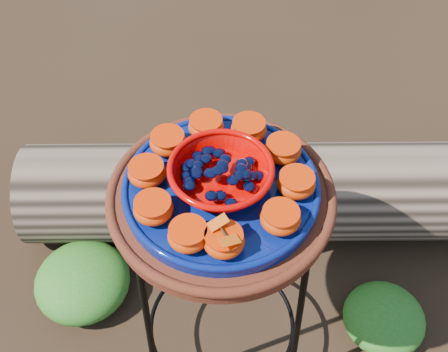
{
  "coord_description": "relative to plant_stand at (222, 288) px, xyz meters",
  "views": [
    {
      "loc": [
        -0.03,
        -0.7,
        1.61
      ],
      "look_at": [
        0.01,
        0.0,
        0.79
      ],
      "focal_mm": 45.0,
      "sensor_mm": 36.0,
      "label": 1
    }
  ],
  "objects": [
    {
      "name": "ground",
      "position": [
        0.0,
        0.0,
        -0.35
      ],
      "size": [
        60.0,
        60.0,
        0.0
      ],
      "primitive_type": "plane",
      "color": "#2F2215"
    },
    {
      "name": "plant_stand",
      "position": [
        0.0,
        0.0,
        0.0
      ],
      "size": [
        0.44,
        0.44,
        0.7
      ],
      "primitive_type": null,
      "color": "black",
      "rests_on": "ground"
    },
    {
      "name": "terracotta_saucer",
      "position": [
        0.0,
        0.0,
        0.37
      ],
      "size": [
        0.45,
        0.45,
        0.04
      ],
      "primitive_type": "cylinder",
      "color": "#3E1008",
      "rests_on": "plant_stand"
    },
    {
      "name": "cobalt_plate",
      "position": [
        0.0,
        0.0,
        0.4
      ],
      "size": [
        0.39,
        0.39,
        0.03
      ],
      "primitive_type": "cylinder",
      "color": "#040D56",
      "rests_on": "terracotta_saucer"
    },
    {
      "name": "red_bowl",
      "position": [
        0.0,
        0.0,
        0.44
      ],
      "size": [
        0.19,
        0.19,
        0.05
      ],
      "primitive_type": null,
      "color": "#C80200",
      "rests_on": "cobalt_plate"
    },
    {
      "name": "glass_gems",
      "position": [
        0.0,
        0.0,
        0.48
      ],
      "size": [
        0.15,
        0.15,
        0.03
      ],
      "primitive_type": null,
      "color": "black",
      "rests_on": "red_bowl"
    },
    {
      "name": "orange_half_0",
      "position": [
        -0.0,
        -0.14,
        0.43
      ],
      "size": [
        0.08,
        0.08,
        0.04
      ],
      "primitive_type": "ellipsoid",
      "color": "#B72108",
      "rests_on": "cobalt_plate"
    },
    {
      "name": "orange_half_1",
      "position": [
        0.1,
        -0.1,
        0.43
      ],
      "size": [
        0.08,
        0.08,
        0.04
      ],
      "primitive_type": "ellipsoid",
      "color": "#B72108",
      "rests_on": "cobalt_plate"
    },
    {
      "name": "orange_half_2",
      "position": [
        0.14,
        -0.02,
        0.43
      ],
      "size": [
        0.08,
        0.08,
        0.04
      ],
      "primitive_type": "ellipsoid",
      "color": "#B72108",
      "rests_on": "cobalt_plate"
    },
    {
      "name": "orange_half_3",
      "position": [
        0.13,
        0.07,
        0.43
      ],
      "size": [
        0.08,
        0.08,
        0.04
      ],
      "primitive_type": "ellipsoid",
      "color": "#B72108",
      "rests_on": "cobalt_plate"
    },
    {
      "name": "orange_half_4",
      "position": [
        0.07,
        0.13,
        0.43
      ],
      "size": [
        0.08,
        0.08,
        0.04
      ],
      "primitive_type": "ellipsoid",
      "color": "#B72108",
      "rests_on": "cobalt_plate"
    },
    {
      "name": "orange_half_5",
      "position": [
        -0.02,
        0.14,
        0.43
      ],
      "size": [
        0.08,
        0.08,
        0.04
      ],
      "primitive_type": "ellipsoid",
      "color": "#B72108",
      "rests_on": "cobalt_plate"
    },
    {
      "name": "orange_half_6",
      "position": [
        -0.1,
        0.1,
        0.43
      ],
      "size": [
        0.08,
        0.08,
        0.04
      ],
      "primitive_type": "ellipsoid",
      "color": "#B72108",
      "rests_on": "cobalt_plate"
    },
    {
      "name": "orange_half_7",
      "position": [
        -0.14,
        0.02,
        0.43
      ],
      "size": [
        0.08,
        0.08,
        0.04
      ],
      "primitive_type": "ellipsoid",
      "color": "#B72108",
      "rests_on": "cobalt_plate"
    },
    {
      "name": "orange_half_8",
      "position": [
        -0.13,
        -0.07,
        0.43
      ],
      "size": [
        0.08,
        0.08,
        0.04
      ],
      "primitive_type": "ellipsoid",
      "color": "#B72108",
      "rests_on": "cobalt_plate"
    },
    {
      "name": "orange_half_9",
      "position": [
        -0.07,
        -0.13,
        0.43
      ],
      "size": [
        0.08,
        0.08,
        0.04
      ],
      "primitive_type": "ellipsoid",
      "color": "#B72108",
      "rests_on": "cobalt_plate"
    },
    {
      "name": "butterfly",
      "position": [
        -0.0,
        -0.14,
        0.46
      ],
      "size": [
        0.09,
        0.08,
        0.01
      ],
      "primitive_type": null,
      "rotation": [
        0.0,
        0.0,
        0.43
      ],
      "color": "#D44E0A",
      "rests_on": "orange_half_0"
    },
    {
      "name": "driftwood_log",
      "position": [
        0.26,
        0.45,
        -0.19
      ],
      "size": [
        1.76,
        0.54,
        0.33
      ],
      "primitive_type": null,
      "rotation": [
        0.0,
        0.0,
        -0.05
      ],
      "color": "black",
      "rests_on": "ground"
    },
    {
      "name": "foliage_left",
      "position": [
        -0.42,
        0.2,
        -0.28
      ],
      "size": [
        0.3,
        0.3,
        0.15
      ],
      "primitive_type": "ellipsoid",
      "color": "#196514",
      "rests_on": "ground"
    },
    {
      "name": "foliage_right",
      "position": [
        0.49,
        0.03,
        -0.29
      ],
      "size": [
        0.25,
        0.25,
        0.12
      ],
      "primitive_type": "ellipsoid",
      "color": "#196514",
      "rests_on": "ground"
    },
    {
      "name": "foliage_back",
      "position": [
        -0.03,
        0.62,
        -0.28
      ],
      "size": [
        0.27,
        0.27,
        0.14
      ],
      "primitive_type": "ellipsoid",
      "color": "#196514",
      "rests_on": "ground"
    }
  ]
}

